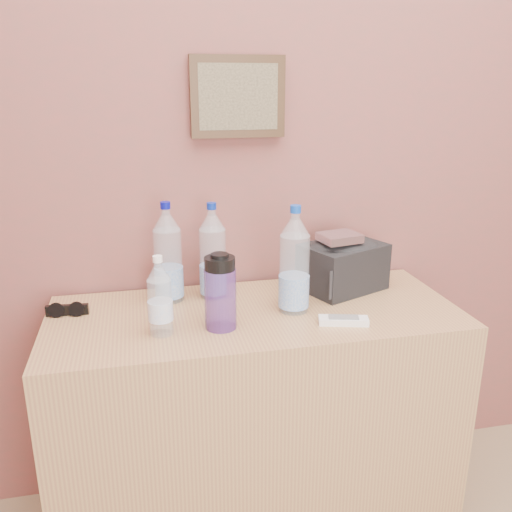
# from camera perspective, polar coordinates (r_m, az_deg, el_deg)

# --- Properties ---
(picture_frame) EXTENTS (0.30, 0.03, 0.25)m
(picture_frame) POSITION_cam_1_polar(r_m,az_deg,el_deg) (1.77, -1.93, 16.40)
(picture_frame) COLOR #382311
(picture_frame) RESTS_ON room_shell
(dresser) EXTENTS (1.25, 0.52, 0.78)m
(dresser) POSITION_cam_1_polar(r_m,az_deg,el_deg) (1.85, -0.07, -16.95)
(dresser) COLOR tan
(dresser) RESTS_ON ground
(pet_large_b) EXTENTS (0.09, 0.09, 0.32)m
(pet_large_b) POSITION_cam_1_polar(r_m,az_deg,el_deg) (1.72, -9.24, -0.18)
(pet_large_b) COLOR silver
(pet_large_b) RESTS_ON dresser
(pet_large_c) EXTENTS (0.08, 0.08, 0.31)m
(pet_large_c) POSITION_cam_1_polar(r_m,az_deg,el_deg) (1.73, -4.57, 0.00)
(pet_large_c) COLOR white
(pet_large_c) RESTS_ON dresser
(pet_large_d) EXTENTS (0.09, 0.09, 0.33)m
(pet_large_d) POSITION_cam_1_polar(r_m,az_deg,el_deg) (1.62, 4.05, -1.00)
(pet_large_d) COLOR silver
(pet_large_d) RESTS_ON dresser
(pet_small) EXTENTS (0.07, 0.07, 0.23)m
(pet_small) POSITION_cam_1_polar(r_m,az_deg,el_deg) (1.50, -10.08, -4.61)
(pet_small) COLOR white
(pet_small) RESTS_ON dresser
(nalgene_bottle) EXTENTS (0.09, 0.09, 0.22)m
(nalgene_bottle) POSITION_cam_1_polar(r_m,az_deg,el_deg) (1.51, -3.78, -3.79)
(nalgene_bottle) COLOR #582F8F
(nalgene_bottle) RESTS_ON dresser
(sunglasses) EXTENTS (0.13, 0.06, 0.03)m
(sunglasses) POSITION_cam_1_polar(r_m,az_deg,el_deg) (1.72, -19.25, -5.38)
(sunglasses) COLOR black
(sunglasses) RESTS_ON dresser
(ac_remote) EXTENTS (0.15, 0.08, 0.02)m
(ac_remote) POSITION_cam_1_polar(r_m,az_deg,el_deg) (1.59, 9.20, -6.73)
(ac_remote) COLOR silver
(ac_remote) RESTS_ON dresser
(toiletry_bag) EXTENTS (0.31, 0.27, 0.18)m
(toiletry_bag) POSITION_cam_1_polar(r_m,az_deg,el_deg) (1.83, 9.14, -0.80)
(toiletry_bag) COLOR black
(toiletry_bag) RESTS_ON dresser
(foil_packet) EXTENTS (0.14, 0.12, 0.03)m
(foil_packet) POSITION_cam_1_polar(r_m,az_deg,el_deg) (1.76, 8.78, 1.94)
(foil_packet) COLOR silver
(foil_packet) RESTS_ON toiletry_bag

